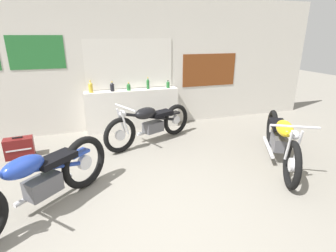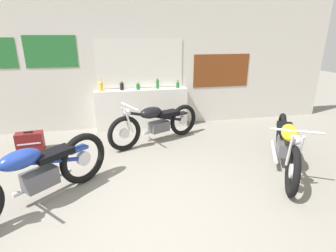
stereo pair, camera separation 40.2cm
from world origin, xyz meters
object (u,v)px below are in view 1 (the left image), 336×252
Objects in this scene: bottle_left_center at (112,87)px; bottle_rightmost at (168,84)px; bottle_center at (129,87)px; hard_case_darkred at (19,148)px; bottle_right_center at (148,84)px; bottle_leftmost at (91,87)px; motorcycle_blue at (37,182)px; motorcycle_yellow at (281,139)px; motorcycle_black at (150,123)px.

bottle_rightmost is at bearing -0.40° from bottle_left_center.
hard_case_darkred is at bearing -158.18° from bottle_center.
bottle_left_center is 0.81× the size of bottle_right_center.
hard_case_darkred is at bearing -146.78° from bottle_leftmost.
bottle_rightmost is 0.36× the size of hard_case_darkred.
bottle_left_center is 0.12× the size of motorcycle_blue.
bottle_right_center reaches higher than bottle_rightmost.
bottle_center reaches higher than hard_case_darkred.
bottle_leftmost is 0.13× the size of motorcycle_yellow.
bottle_left_center is at bearing 65.96° from motorcycle_blue.
bottle_leftmost reaches higher than bottle_rightmost.
motorcycle_blue reaches higher than hard_case_darkred.
bottle_rightmost is (0.46, -0.02, -0.04)m from bottle_right_center.
motorcycle_yellow is (2.42, -2.37, -0.56)m from bottle_left_center.
bottle_right_center is 1.11m from motorcycle_black.
motorcycle_yellow reaches higher than motorcycle_black.
motorcycle_blue is 0.88× the size of motorcycle_black.
bottle_leftmost is 0.97× the size of bottle_right_center.
hard_case_darkred is (-1.74, -0.86, -0.81)m from bottle_left_center.
bottle_leftmost is at bearing -179.41° from bottle_left_center.
bottle_left_center is (0.44, 0.00, -0.02)m from bottle_leftmost.
bottle_leftmost is at bearing -179.20° from bottle_right_center.
bottle_right_center is 2.79m from hard_case_darkred.
motorcycle_blue is 3.49× the size of hard_case_darkred.
hard_case_darkred is (-0.56, 1.79, -0.26)m from motorcycle_blue.
bottle_leftmost is 3.76m from motorcycle_yellow.
hard_case_darkred is at bearing 160.00° from motorcycle_yellow.
motorcycle_black is 0.94× the size of motorcycle_yellow.
bottle_left_center reaches higher than motorcycle_yellow.
bottle_rightmost is 0.10× the size of motorcycle_blue.
bottle_left_center is 2.95m from motorcycle_blue.
bottle_rightmost is at bearing -0.14° from bottle_leftmost.
bottle_leftmost is 0.15× the size of motorcycle_blue.
bottle_center is at bearing -175.53° from bottle_right_center.
bottle_center is at bearing -3.53° from bottle_left_center.
bottle_left_center is at bearing 179.60° from bottle_rightmost.
bottle_leftmost is 1.22m from bottle_right_center.
bottle_rightmost reaches higher than bottle_center.
bottle_left_center is 0.11× the size of motorcycle_black.
bottle_right_center reaches higher than bottle_left_center.
bottle_left_center is 0.10× the size of motorcycle_yellow.
bottle_rightmost is at bearing 47.50° from motorcycle_blue.
bottle_left_center is 3.44m from motorcycle_yellow.
bottle_leftmost is 1.49m from motorcycle_black.
bottle_leftmost is 1.49× the size of bottle_center.
motorcycle_blue is (-1.18, -2.65, -0.55)m from bottle_left_center.
hard_case_darkred is (-1.30, -0.85, -0.83)m from bottle_leftmost.
bottle_center is 0.35× the size of hard_case_darkred.
motorcycle_blue is (-1.53, -2.63, -0.53)m from bottle_center.
hard_case_darkred is (-2.97, -0.85, -0.79)m from bottle_rightmost.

